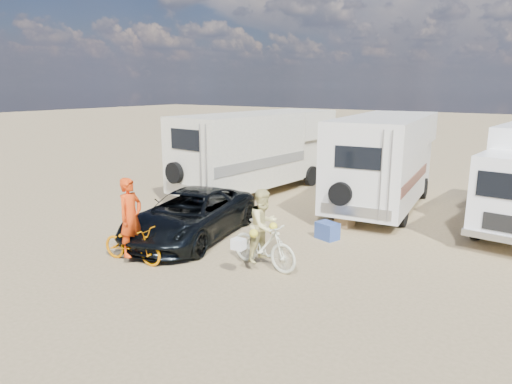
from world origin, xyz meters
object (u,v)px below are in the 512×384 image
Objects in this scene: dark_suv at (190,215)px; rider_woman at (264,233)px; rv_left at (257,153)px; rv_main at (384,163)px; cooler at (327,231)px; bike_woman at (264,245)px; bike_man at (132,244)px; crate at (345,221)px; rider_man at (131,224)px.

rider_woman reaches higher than dark_suv.
rv_left is 4.44× the size of rider_woman.
dark_suv is at bearing -124.01° from rv_main.
rider_woman is at bearing -99.74° from rv_main.
cooler is (-0.07, -4.25, -1.35)m from rv_main.
bike_woman is 2.76m from cooler.
bike_man is at bearing 125.05° from bike_woman.
cooler is 1.35m from crate.
rv_main is at bearing 87.39° from crate.
bike_woman is (2.80, 1.48, 0.11)m from bike_man.
rider_man is 6.40m from crate.
rider_woman reaches higher than crate.
cooler is at bearing -42.84° from rider_man.
rv_left is at bearing 42.14° from rider_woman.
crate is at bearing -98.98° from rv_main.
rv_main is 3.98× the size of rider_woman.
rv_main is 9.11m from bike_man.
rider_woman reaches higher than bike_woman.
dark_suv is 8.08× the size of cooler.
rv_left is at bearing 159.97° from cooler.
dark_suv is at bearing -129.70° from cooler.
rider_man reaches higher than bike_man.
rider_woman is 4.14m from crate.
cooler is at bearing -87.34° from crate.
rider_woman is (2.80, 1.48, -0.09)m from rider_man.
dark_suv is 3.84m from cooler.
crate is at bearing 3.31° from bike_woman.
rv_main is at bearing 50.35° from dark_suv.
rv_main is 3.59× the size of rider_man.
dark_suv is at bearing -68.82° from rv_left.
rv_left is 6.40m from cooler.
rv_main reaches higher than crate.
dark_suv is at bearing 83.90° from rider_woman.
bike_woman is at bearing -68.20° from rider_man.
rv_left reaches higher than crate.
rider_woman is 2.90× the size of cooler.
bike_woman is 4.10m from crate.
cooler is (0.34, 2.72, -0.62)m from rider_woman.
crate is (-0.13, -2.90, -1.40)m from rv_main.
dark_suv is (1.71, -5.89, -0.90)m from rv_left.
crate is (3.08, 5.55, -0.77)m from rider_man.
rv_left reaches higher than bike_woman.
bike_woman is 4.14× the size of crate.
bike_woman is at bearing -68.20° from bike_man.
rider_man is 1.11× the size of rider_woman.
dark_suv is 2.17m from bike_man.
rider_man is 5.30m from cooler.
crate is at bearing -22.21° from rv_left.
dark_suv reaches higher than crate.
bike_man is (1.79, -8.06, -1.11)m from rv_left.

